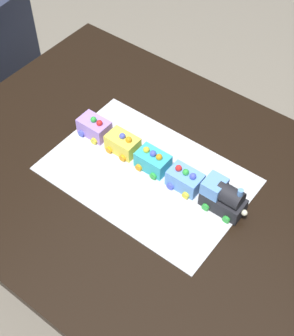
{
  "coord_description": "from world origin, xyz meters",
  "views": [
    {
      "loc": [
        -0.56,
        0.74,
        1.9
      ],
      "look_at": [
        0.02,
        -0.01,
        0.77
      ],
      "focal_mm": 52.62,
      "sensor_mm": 36.0,
      "label": 1
    }
  ],
  "objects_px": {
    "dining_table": "(150,201)",
    "cake_car_hopper_turquoise": "(153,161)",
    "cake_car_caboose_lavender": "(94,127)",
    "cake_locomotive": "(223,197)",
    "cake_car_tanker_sky_blue": "(185,179)",
    "cake_car_flatbed_lemon": "(123,144)"
  },
  "relations": [
    {
      "from": "dining_table",
      "to": "cake_car_hopper_turquoise",
      "type": "bearing_deg",
      "value": -63.1
    },
    {
      "from": "dining_table",
      "to": "cake_car_hopper_turquoise",
      "type": "relative_size",
      "value": 14.0
    },
    {
      "from": "cake_car_caboose_lavender",
      "to": "cake_locomotive",
      "type": "bearing_deg",
      "value": 180.0
    },
    {
      "from": "dining_table",
      "to": "cake_car_tanker_sky_blue",
      "type": "height_order",
      "value": "cake_car_tanker_sky_blue"
    },
    {
      "from": "cake_car_hopper_turquoise",
      "to": "cake_car_flatbed_lemon",
      "type": "bearing_deg",
      "value": 0.0
    },
    {
      "from": "cake_locomotive",
      "to": "cake_car_flatbed_lemon",
      "type": "relative_size",
      "value": 1.4
    },
    {
      "from": "cake_car_flatbed_lemon",
      "to": "cake_car_caboose_lavender",
      "type": "relative_size",
      "value": 1.0
    },
    {
      "from": "dining_table",
      "to": "cake_car_flatbed_lemon",
      "type": "height_order",
      "value": "cake_car_flatbed_lemon"
    },
    {
      "from": "cake_car_tanker_sky_blue",
      "to": "cake_car_flatbed_lemon",
      "type": "distance_m",
      "value": 0.24
    },
    {
      "from": "cake_locomotive",
      "to": "cake_car_hopper_turquoise",
      "type": "distance_m",
      "value": 0.25
    },
    {
      "from": "cake_locomotive",
      "to": "cake_car_caboose_lavender",
      "type": "distance_m",
      "value": 0.48
    },
    {
      "from": "cake_locomotive",
      "to": "cake_car_caboose_lavender",
      "type": "xyz_separation_m",
      "value": [
        0.48,
        -0.0,
        -0.02
      ]
    },
    {
      "from": "cake_car_hopper_turquoise",
      "to": "cake_car_caboose_lavender",
      "type": "distance_m",
      "value": 0.24
    },
    {
      "from": "cake_car_caboose_lavender",
      "to": "cake_car_flatbed_lemon",
      "type": "bearing_deg",
      "value": 180.0
    },
    {
      "from": "cake_car_flatbed_lemon",
      "to": "cake_car_caboose_lavender",
      "type": "xyz_separation_m",
      "value": [
        0.12,
        0.0,
        0.0
      ]
    },
    {
      "from": "cake_car_hopper_turquoise",
      "to": "cake_car_caboose_lavender",
      "type": "bearing_deg",
      "value": 0.0
    },
    {
      "from": "cake_car_flatbed_lemon",
      "to": "cake_car_caboose_lavender",
      "type": "bearing_deg",
      "value": 0.0
    },
    {
      "from": "cake_car_caboose_lavender",
      "to": "dining_table",
      "type": "bearing_deg",
      "value": 170.28
    },
    {
      "from": "cake_car_caboose_lavender",
      "to": "cake_car_hopper_turquoise",
      "type": "bearing_deg",
      "value": 180.0
    },
    {
      "from": "cake_locomotive",
      "to": "cake_car_caboose_lavender",
      "type": "relative_size",
      "value": 1.4
    },
    {
      "from": "dining_table",
      "to": "cake_locomotive",
      "type": "xyz_separation_m",
      "value": [
        -0.22,
        -0.04,
        0.16
      ]
    },
    {
      "from": "cake_locomotive",
      "to": "cake_car_flatbed_lemon",
      "type": "height_order",
      "value": "cake_locomotive"
    }
  ]
}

